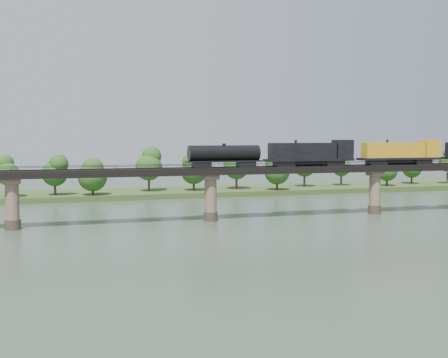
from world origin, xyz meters
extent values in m
plane|color=#334134|center=(0.00, 0.00, 0.00)|extent=(400.00, 400.00, 0.00)
cube|color=#2E471C|center=(0.00, 85.00, 0.80)|extent=(300.00, 24.00, 1.60)
cylinder|color=#473A2D|center=(-40.00, 30.00, 1.00)|extent=(3.00, 3.00, 2.00)
cylinder|color=#8B705B|center=(-40.00, 30.00, 5.50)|extent=(2.60, 2.60, 9.00)
cube|color=#8B705B|center=(-40.00, 30.00, 9.50)|extent=(3.20, 3.20, 1.00)
cylinder|color=#473A2D|center=(0.00, 30.00, 1.00)|extent=(3.00, 3.00, 2.00)
cylinder|color=#8B705B|center=(0.00, 30.00, 5.50)|extent=(2.60, 2.60, 9.00)
cube|color=#8B705B|center=(0.00, 30.00, 9.50)|extent=(3.20, 3.20, 1.00)
cylinder|color=#473A2D|center=(40.00, 30.00, 1.00)|extent=(3.00, 3.00, 2.00)
cylinder|color=#8B705B|center=(40.00, 30.00, 5.50)|extent=(2.60, 2.60, 9.00)
cube|color=#8B705B|center=(40.00, 30.00, 9.50)|extent=(3.20, 3.20, 1.00)
cube|color=black|center=(0.00, 30.00, 10.75)|extent=(220.00, 5.00, 1.50)
cube|color=black|center=(0.00, 29.25, 11.58)|extent=(220.00, 0.12, 0.16)
cube|color=black|center=(0.00, 30.75, 11.58)|extent=(220.00, 0.12, 0.16)
cube|color=black|center=(0.00, 27.60, 12.20)|extent=(220.00, 0.10, 0.10)
cube|color=black|center=(0.00, 32.40, 12.20)|extent=(220.00, 0.10, 0.10)
cube|color=black|center=(0.00, 27.60, 11.85)|extent=(0.08, 0.08, 0.70)
cube|color=black|center=(0.00, 32.40, 11.85)|extent=(0.08, 0.08, 0.70)
cylinder|color=#382619|center=(-44.43, 76.31, 3.35)|extent=(0.70, 0.70, 3.51)
sphere|color=#1A4614|center=(-44.43, 76.31, 8.03)|extent=(6.31, 6.31, 6.31)
sphere|color=#1A4614|center=(-44.43, 76.31, 10.96)|extent=(4.73, 4.73, 4.73)
cylinder|color=#382619|center=(-32.24, 78.84, 3.27)|extent=(0.70, 0.70, 3.34)
sphere|color=#1A4614|center=(-32.24, 78.84, 7.73)|extent=(7.18, 7.18, 7.18)
sphere|color=#1A4614|center=(-32.24, 78.84, 10.52)|extent=(5.39, 5.39, 5.39)
cylinder|color=#382619|center=(-22.01, 76.15, 3.01)|extent=(0.70, 0.70, 2.83)
sphere|color=#1A4614|center=(-22.01, 76.15, 6.78)|extent=(8.26, 8.26, 8.26)
sphere|color=#1A4614|center=(-22.01, 76.15, 9.14)|extent=(6.19, 6.19, 6.19)
cylinder|color=#382619|center=(-5.04, 82.68, 3.58)|extent=(0.70, 0.70, 3.96)
sphere|color=#1A4614|center=(-5.04, 82.68, 8.87)|extent=(8.07, 8.07, 8.07)
sphere|color=#1A4614|center=(-5.04, 82.68, 12.17)|extent=(6.05, 6.05, 6.05)
cylinder|color=#382619|center=(8.52, 81.14, 3.23)|extent=(0.70, 0.70, 3.27)
sphere|color=#1A4614|center=(8.52, 81.14, 7.59)|extent=(8.03, 8.03, 8.03)
sphere|color=#1A4614|center=(8.52, 81.14, 10.31)|extent=(6.02, 6.02, 6.02)
cylinder|color=#382619|center=(22.65, 82.31, 3.56)|extent=(0.70, 0.70, 3.92)
sphere|color=#1A4614|center=(22.65, 82.31, 8.79)|extent=(8.29, 8.29, 8.29)
sphere|color=#1A4614|center=(22.65, 82.31, 12.05)|extent=(6.21, 6.21, 6.21)
cylinder|color=#382619|center=(33.59, 75.35, 3.11)|extent=(0.70, 0.70, 3.02)
sphere|color=#1A4614|center=(33.59, 75.35, 7.15)|extent=(7.74, 7.74, 7.74)
sphere|color=#1A4614|center=(33.59, 75.35, 9.67)|extent=(5.80, 5.80, 5.80)
cylinder|color=#382619|center=(46.81, 84.03, 3.50)|extent=(0.70, 0.70, 3.80)
sphere|color=#1A4614|center=(46.81, 84.03, 8.56)|extent=(7.47, 7.47, 7.47)
sphere|color=#1A4614|center=(46.81, 84.03, 11.73)|extent=(5.60, 5.60, 5.60)
cylinder|color=#382619|center=(60.48, 84.26, 3.29)|extent=(0.70, 0.70, 3.38)
sphere|color=#1A4614|center=(60.48, 84.26, 7.80)|extent=(6.23, 6.23, 6.23)
sphere|color=#1A4614|center=(60.48, 84.26, 10.62)|extent=(4.67, 4.67, 4.67)
cylinder|color=#382619|center=(74.35, 78.39, 2.99)|extent=(0.70, 0.70, 2.77)
sphere|color=#1A4614|center=(74.35, 78.39, 6.68)|extent=(7.04, 7.04, 7.04)
sphere|color=#1A4614|center=(74.35, 78.39, 8.99)|extent=(5.28, 5.28, 5.28)
cylinder|color=#382619|center=(87.62, 83.57, 3.07)|extent=(0.70, 0.70, 2.94)
sphere|color=#1A4614|center=(87.62, 83.57, 7.00)|extent=(6.73, 6.73, 6.73)
sphere|color=#1A4614|center=(87.62, 83.57, 9.45)|extent=(5.05, 5.05, 5.05)
cylinder|color=#382619|center=(99.73, 80.10, 3.57)|extent=(0.70, 0.70, 3.94)
sphere|color=#1A4614|center=(99.73, 80.10, 8.83)|extent=(6.17, 6.17, 6.17)
sphere|color=#1A4614|center=(99.73, 80.10, 12.11)|extent=(4.62, 4.62, 4.62)
cube|color=black|center=(52.53, 30.00, 12.11)|extent=(4.45, 2.67, 1.22)
cube|color=black|center=(40.29, 30.00, 12.11)|extent=(4.45, 2.67, 1.22)
cube|color=black|center=(46.41, 30.00, 12.89)|extent=(21.14, 3.34, 0.56)
cube|color=orange|center=(44.74, 30.00, 14.95)|extent=(15.57, 3.00, 3.56)
cube|color=orange|center=(54.76, 30.00, 15.28)|extent=(4.00, 3.34, 4.23)
cylinder|color=black|center=(46.41, 30.00, 12.28)|extent=(6.67, 1.56, 1.56)
cube|color=black|center=(29.17, 30.00, 12.11)|extent=(4.45, 2.67, 1.22)
cube|color=black|center=(16.93, 30.00, 12.11)|extent=(4.45, 2.67, 1.22)
cube|color=black|center=(23.05, 30.00, 12.89)|extent=(21.14, 3.34, 0.56)
cube|color=black|center=(21.38, 30.00, 14.95)|extent=(15.57, 3.00, 3.56)
cube|color=black|center=(31.39, 30.00, 15.28)|extent=(4.00, 3.34, 4.23)
cylinder|color=black|center=(23.05, 30.00, 12.28)|extent=(6.67, 1.56, 1.56)
cube|color=black|center=(8.03, 30.00, 12.11)|extent=(3.89, 2.45, 1.22)
cube|color=black|center=(-1.98, 30.00, 12.11)|extent=(3.89, 2.45, 1.22)
cube|color=black|center=(3.03, 30.00, 12.83)|extent=(16.69, 2.67, 0.33)
cylinder|color=black|center=(3.03, 30.00, 14.61)|extent=(15.57, 3.34, 3.34)
cylinder|color=black|center=(3.03, 30.00, 16.39)|extent=(0.78, 0.78, 0.56)
camera|label=1|loc=(-31.31, -85.63, 18.21)|focal=45.00mm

